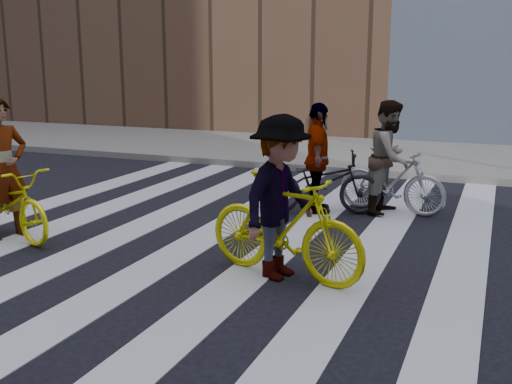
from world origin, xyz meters
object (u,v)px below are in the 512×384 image
Objects in this scene: bike_dark_rear at (320,183)px; rider_left at (3,169)px; bike_yellow_right at (284,226)px; bike_silver_mid at (392,181)px; rider_rear at (318,159)px; bike_yellow_left at (9,202)px; rider_right at (280,198)px; rider_mid at (390,157)px.

rider_left is (-3.52, -2.85, 0.45)m from bike_dark_rear.
bike_yellow_right is 1.04× the size of bike_dark_rear.
bike_silver_mid is 3.39m from bike_yellow_right.
bike_yellow_right is at bearing 179.85° from bike_silver_mid.
bike_yellow_right is 1.13× the size of rider_rear.
rider_rear is (3.42, 2.85, 0.37)m from bike_yellow_left.
bike_dark_rear is at bearing -108.48° from rider_rear.
bike_yellow_left is 4.47m from rider_rear.
rider_right is at bearing 103.03° from bike_yellow_right.
bike_yellow_right reaches higher than bike_yellow_left.
rider_right is at bearing 169.33° from bike_dark_rear.
rider_left reaches higher than bike_yellow_right.
rider_left is (-3.96, 0.03, 0.36)m from bike_yellow_right.
rider_mid is at bearing -35.94° from bike_yellow_left.
bike_yellow_left is 1.09× the size of bike_silver_mid.
bike_yellow_left is 3.92m from bike_yellow_right.
bike_dark_rear is 1.06× the size of rider_mid.
rider_rear is (-0.45, 2.88, -0.04)m from rider_right.
bike_yellow_left is at bearing -72.64° from rider_left.
bike_yellow_left is 0.99× the size of bike_dark_rear.
rider_rear reaches higher than bike_yellow_left.
rider_right is at bearing -73.11° from rider_left.
rider_left is 1.09× the size of rider_rear.
bike_silver_mid is at bearing -36.54° from rider_left.
rider_rear is at bearing 22.78° from bike_yellow_right.
rider_right is (0.40, -2.88, 0.41)m from bike_dark_rear.
bike_yellow_right is 2.92m from bike_dark_rear.
rider_mid is at bearing 99.65° from bike_silver_mid.
bike_silver_mid is 0.95× the size of rider_right.
bike_yellow_left is 4.49m from bike_dark_rear.
bike_yellow_right is 1.11× the size of rider_mid.
rider_right reaches higher than bike_silver_mid.
bike_yellow_left is at bearing 111.34° from rider_rear.
bike_yellow_left is at bearing 136.05° from bike_silver_mid.
bike_yellow_left is 5.58m from bike_silver_mid.
bike_silver_mid is 0.97× the size of rider_mid.
bike_yellow_left is at bearing 110.93° from bike_dark_rear.
rider_left is at bearing 102.56° from rider_right.
rider_left is at bearing 102.57° from bike_yellow_right.
rider_mid reaches higher than bike_yellow_right.
rider_rear is (-1.02, -0.46, -0.02)m from rider_mid.
bike_silver_mid is 5.64m from rider_left.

